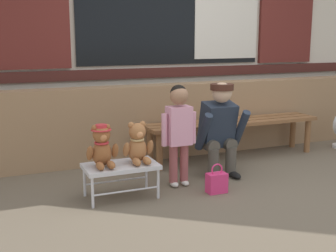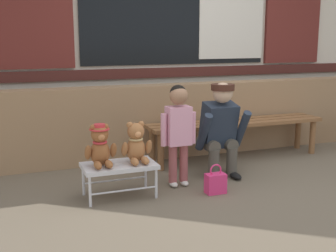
# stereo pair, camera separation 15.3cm
# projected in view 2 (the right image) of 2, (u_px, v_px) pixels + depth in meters

# --- Properties ---
(ground_plane) EXTENTS (60.00, 60.00, 0.00)m
(ground_plane) POSITION_uv_depth(u_px,v_px,m) (251.00, 191.00, 4.09)
(ground_plane) COLOR brown
(brick_low_wall) EXTENTS (7.37, 0.25, 0.85)m
(brick_low_wall) POSITION_uv_depth(u_px,v_px,m) (189.00, 119.00, 5.31)
(brick_low_wall) COLOR #997551
(brick_low_wall) RESTS_ON ground
(shop_facade) EXTENTS (7.52, 0.26, 3.33)m
(shop_facade) POSITION_uv_depth(u_px,v_px,m) (174.00, 13.00, 5.53)
(shop_facade) COLOR beige
(shop_facade) RESTS_ON ground
(wooden_bench_long) EXTENTS (2.10, 0.40, 0.44)m
(wooden_bench_long) POSITION_uv_depth(u_px,v_px,m) (236.00, 127.00, 5.13)
(wooden_bench_long) COLOR brown
(wooden_bench_long) RESTS_ON ground
(small_display_bench) EXTENTS (0.64, 0.36, 0.30)m
(small_display_bench) POSITION_uv_depth(u_px,v_px,m) (119.00, 168.00, 3.91)
(small_display_bench) COLOR silver
(small_display_bench) RESTS_ON ground
(teddy_bear_with_hat) EXTENTS (0.28, 0.27, 0.36)m
(teddy_bear_with_hat) POSITION_uv_depth(u_px,v_px,m) (100.00, 146.00, 3.81)
(teddy_bear_with_hat) COLOR #93562D
(teddy_bear_with_hat) RESTS_ON small_display_bench
(teddy_bear_plain) EXTENTS (0.28, 0.26, 0.36)m
(teddy_bear_plain) POSITION_uv_depth(u_px,v_px,m) (136.00, 144.00, 3.92)
(teddy_bear_plain) COLOR #A86B3D
(teddy_bear_plain) RESTS_ON small_display_bench
(child_standing) EXTENTS (0.35, 0.18, 0.96)m
(child_standing) POSITION_uv_depth(u_px,v_px,m) (178.00, 124.00, 4.13)
(child_standing) COLOR #994C4C
(child_standing) RESTS_ON ground
(adult_crouching) EXTENTS (0.50, 0.49, 0.95)m
(adult_crouching) POSITION_uv_depth(u_px,v_px,m) (221.00, 129.00, 4.48)
(adult_crouching) COLOR #4C473D
(adult_crouching) RESTS_ON ground
(handbag_on_ground) EXTENTS (0.18, 0.11, 0.27)m
(handbag_on_ground) POSITION_uv_depth(u_px,v_px,m) (215.00, 183.00, 4.03)
(handbag_on_ground) COLOR #E53370
(handbag_on_ground) RESTS_ON ground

